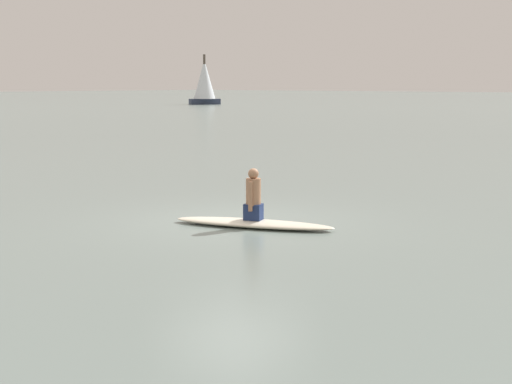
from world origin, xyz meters
TOP-DOWN VIEW (x-y plane):
  - ground_plane at (0.00, 0.00)m, footprint 400.00×400.00m
  - surfboard at (0.69, -0.23)m, footprint 3.08×1.72m
  - person_paddler at (0.69, -0.23)m, footprint 0.39×0.41m
  - sailboat_far_right at (-56.54, 56.66)m, footprint 3.54×3.88m

SIDE VIEW (x-z plane):
  - ground_plane at x=0.00m, z-range 0.00..0.00m
  - surfboard at x=0.69m, z-range 0.00..0.13m
  - person_paddler at x=0.69m, z-range 0.09..1.04m
  - sailboat_far_right at x=-56.54m, z-range -0.19..5.86m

